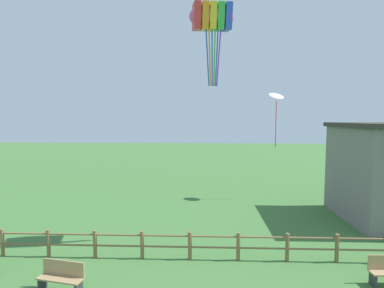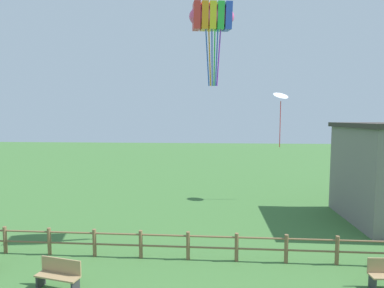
# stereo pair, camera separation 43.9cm
# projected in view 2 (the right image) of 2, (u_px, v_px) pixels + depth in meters

# --- Properties ---
(wooden_fence) EXTENTS (21.89, 0.14, 1.07)m
(wooden_fence) POSITION_uv_depth(u_px,v_px,m) (188.00, 244.00, 11.25)
(wooden_fence) COLOR brown
(wooden_fence) RESTS_ON ground_plane
(park_bench_near_fence) EXTENTS (1.48, 0.67, 0.93)m
(park_bench_near_fence) POSITION_uv_depth(u_px,v_px,m) (59.00, 274.00, 9.32)
(park_bench_near_fence) COLOR #9E7F56
(park_bench_near_fence) RESTS_ON ground_plane
(kite_rainbow_parafoil) EXTENTS (2.03, 1.45, 3.47)m
(kite_rainbow_parafoil) POSITION_uv_depth(u_px,v_px,m) (212.00, 17.00, 12.47)
(kite_rainbow_parafoil) COLOR #E54C8C
(kite_white_delta) EXTENTS (1.24, 1.20, 3.62)m
(kite_white_delta) POSITION_uv_depth(u_px,v_px,m) (281.00, 98.00, 19.19)
(kite_white_delta) COLOR white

